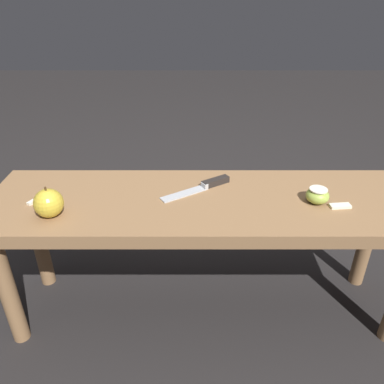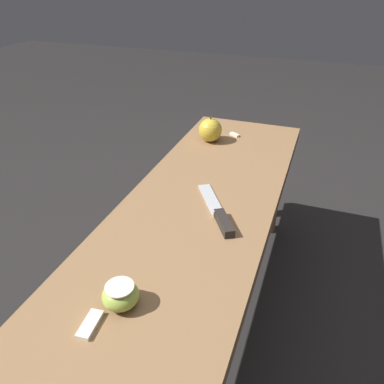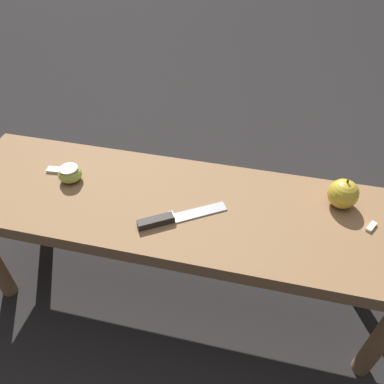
{
  "view_description": "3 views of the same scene",
  "coord_description": "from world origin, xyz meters",
  "px_view_note": "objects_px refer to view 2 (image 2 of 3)",
  "views": [
    {
      "loc": [
        -0.04,
        -0.95,
        1.0
      ],
      "look_at": [
        -0.04,
        -0.02,
        0.47
      ],
      "focal_mm": 35.0,
      "sensor_mm": 36.0,
      "label": 1
    },
    {
      "loc": [
        0.72,
        0.26,
        0.96
      ],
      "look_at": [
        -0.04,
        -0.02,
        0.47
      ],
      "focal_mm": 35.0,
      "sensor_mm": 36.0,
      "label": 2
    },
    {
      "loc": [
        -0.2,
        0.69,
        1.15
      ],
      "look_at": [
        -0.04,
        -0.02,
        0.47
      ],
      "focal_mm": 35.0,
      "sensor_mm": 36.0,
      "label": 3
    }
  ],
  "objects_px": {
    "knife": "(220,215)",
    "apple_whole": "(210,130)",
    "wooden_bench": "(193,230)",
    "apple_cut": "(121,295)"
  },
  "relations": [
    {
      "from": "knife",
      "to": "apple_cut",
      "type": "height_order",
      "value": "apple_cut"
    },
    {
      "from": "wooden_bench",
      "to": "apple_cut",
      "type": "xyz_separation_m",
      "value": [
        0.32,
        -0.02,
        0.08
      ]
    },
    {
      "from": "apple_whole",
      "to": "wooden_bench",
      "type": "bearing_deg",
      "value": 12.19
    },
    {
      "from": "knife",
      "to": "apple_whole",
      "type": "height_order",
      "value": "apple_whole"
    },
    {
      "from": "knife",
      "to": "apple_cut",
      "type": "distance_m",
      "value": 0.33
    },
    {
      "from": "wooden_bench",
      "to": "apple_whole",
      "type": "relative_size",
      "value": 14.49
    },
    {
      "from": "knife",
      "to": "apple_cut",
      "type": "xyz_separation_m",
      "value": [
        0.32,
        -0.09,
        0.02
      ]
    },
    {
      "from": "knife",
      "to": "apple_whole",
      "type": "xyz_separation_m",
      "value": [
        -0.43,
        -0.16,
        0.03
      ]
    },
    {
      "from": "wooden_bench",
      "to": "apple_whole",
      "type": "bearing_deg",
      "value": -167.81
    },
    {
      "from": "wooden_bench",
      "to": "apple_cut",
      "type": "bearing_deg",
      "value": -3.79
    }
  ]
}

